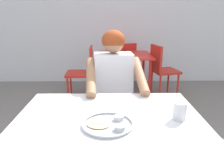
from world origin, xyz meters
TOP-DOWN VIEW (x-y plane):
  - table_foreground at (0.04, 0.02)m, footprint 1.14×0.95m
  - thali_tray at (0.03, -0.03)m, footprint 0.29×0.29m
  - drinking_cup at (0.46, 0.04)m, footprint 0.08×0.08m
  - chair_foreground at (0.07, 0.92)m, footprint 0.43×0.45m
  - diner_foreground at (0.09, 0.70)m, footprint 0.52×0.57m
  - table_background_red at (0.30, 2.45)m, footprint 0.87×0.78m
  - chair_red_left at (-0.37, 2.40)m, footprint 0.46×0.44m
  - chair_red_right at (0.91, 2.38)m, footprint 0.49×0.49m
  - chair_red_far at (0.34, 3.04)m, footprint 0.49×0.51m

SIDE VIEW (x-z plane):
  - chair_red_left at x=-0.37m, z-range 0.06..0.92m
  - chair_red_far at x=0.34m, z-range 0.07..0.91m
  - chair_foreground at x=0.07m, z-range 0.07..0.96m
  - chair_red_right at x=0.91m, z-range 0.07..0.96m
  - table_background_red at x=0.30m, z-range 0.27..1.00m
  - table_foreground at x=0.04m, z-range 0.31..1.06m
  - diner_foreground at x=0.09m, z-range 0.12..1.35m
  - thali_tray at x=0.03m, z-range 0.75..0.78m
  - drinking_cup at x=0.46m, z-range 0.76..0.87m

